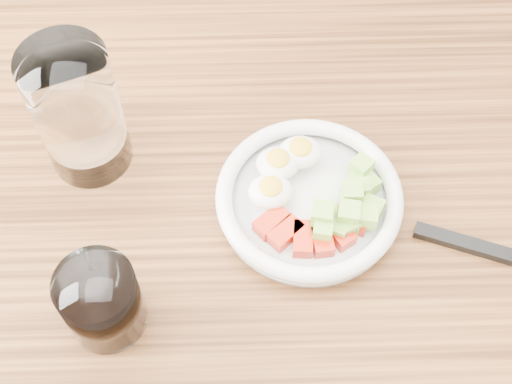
% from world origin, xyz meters
% --- Properties ---
extents(dining_table, '(1.50, 0.90, 0.77)m').
position_xyz_m(dining_table, '(0.00, 0.00, 0.67)').
color(dining_table, brown).
rests_on(dining_table, ground).
extents(bowl, '(0.20, 0.20, 0.05)m').
position_xyz_m(bowl, '(0.05, 0.01, 0.79)').
color(bowl, white).
rests_on(bowl, dining_table).
extents(fork, '(0.22, 0.09, 0.01)m').
position_xyz_m(fork, '(0.23, -0.05, 0.78)').
color(fork, black).
rests_on(fork, dining_table).
extents(water_glass, '(0.09, 0.09, 0.16)m').
position_xyz_m(water_glass, '(-0.19, 0.08, 0.85)').
color(water_glass, white).
rests_on(water_glass, dining_table).
extents(coffee_glass, '(0.07, 0.07, 0.08)m').
position_xyz_m(coffee_glass, '(-0.16, -0.11, 0.81)').
color(coffee_glass, white).
rests_on(coffee_glass, dining_table).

